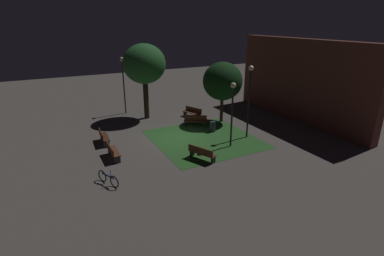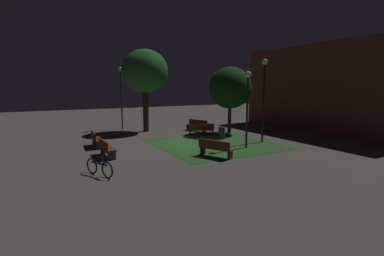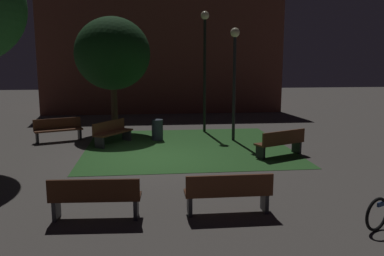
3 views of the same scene
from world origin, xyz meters
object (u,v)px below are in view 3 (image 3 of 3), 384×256
(bench_back_row, at_px, (228,192))
(tree_back_left, at_px, (113,54))
(bench_near_trees, at_px, (95,197))
(lamp_post_plaza_east, at_px, (235,64))
(lamp_post_plaza_west, at_px, (205,52))
(bench_corner, at_px, (281,142))
(trash_bin, at_px, (157,130))
(bench_lawn_edge, at_px, (58,129))
(bench_front_left, at_px, (112,132))

(bench_back_row, height_order, tree_back_left, tree_back_left)
(bench_back_row, bearing_deg, bench_near_trees, 180.00)
(tree_back_left, height_order, lamp_post_plaza_east, tree_back_left)
(tree_back_left, xyz_separation_m, lamp_post_plaza_west, (3.91, -0.29, 0.06))
(bench_corner, relative_size, trash_bin, 2.22)
(bench_near_trees, height_order, bench_back_row, same)
(bench_lawn_edge, xyz_separation_m, tree_back_left, (2.05, 1.66, 2.91))
(bench_near_trees, xyz_separation_m, lamp_post_plaza_east, (4.42, 7.51, 2.49))
(bench_lawn_edge, bearing_deg, bench_front_left, -21.48)
(bench_front_left, distance_m, trash_bin, 1.81)
(bench_lawn_edge, relative_size, lamp_post_plaza_east, 0.43)
(tree_back_left, height_order, lamp_post_plaza_west, lamp_post_plaza_west)
(trash_bin, bearing_deg, bench_corner, -38.14)
(bench_front_left, xyz_separation_m, tree_back_left, (-0.09, 2.51, 2.91))
(lamp_post_plaza_west, bearing_deg, bench_lawn_edge, -167.02)
(bench_corner, bearing_deg, lamp_post_plaza_east, 109.79)
(bench_back_row, distance_m, lamp_post_plaza_west, 9.99)
(bench_back_row, bearing_deg, lamp_post_plaza_east, 77.15)
(bench_front_left, xyz_separation_m, bench_lawn_edge, (-2.14, 0.84, 0.00))
(lamp_post_plaza_east, relative_size, trash_bin, 5.26)
(bench_back_row, bearing_deg, bench_corner, 60.21)
(bench_near_trees, height_order, trash_bin, bench_near_trees)
(bench_near_trees, distance_m, lamp_post_plaza_east, 9.06)
(bench_near_trees, xyz_separation_m, bench_lawn_edge, (-2.41, 8.13, 0.00))
(lamp_post_plaza_west, bearing_deg, bench_back_row, -95.08)
(bench_lawn_edge, bearing_deg, bench_corner, -23.44)
(bench_corner, xyz_separation_m, trash_bin, (-3.97, 3.12, -0.07))
(bench_front_left, bearing_deg, lamp_post_plaza_east, 2.71)
(bench_near_trees, height_order, lamp_post_plaza_east, lamp_post_plaza_east)
(bench_corner, relative_size, lamp_post_plaza_east, 0.42)
(lamp_post_plaza_east, bearing_deg, lamp_post_plaza_west, 113.57)
(bench_lawn_edge, xyz_separation_m, lamp_post_plaza_west, (5.96, 1.37, 2.96))
(lamp_post_plaza_east, xyz_separation_m, trash_bin, (-2.98, 0.35, -2.56))
(bench_near_trees, relative_size, lamp_post_plaza_west, 0.35)
(bench_corner, bearing_deg, bench_near_trees, -138.82)
(bench_front_left, height_order, bench_lawn_edge, same)
(bench_near_trees, relative_size, bench_back_row, 1.01)
(bench_near_trees, xyz_separation_m, bench_back_row, (2.70, -0.00, 0.00))
(bench_corner, bearing_deg, tree_back_left, 138.79)
(bench_near_trees, xyz_separation_m, lamp_post_plaza_west, (3.55, 9.51, 2.96))
(bench_front_left, relative_size, trash_bin, 2.13)
(lamp_post_plaza_west, xyz_separation_m, lamp_post_plaza_east, (0.87, -1.99, -0.47))
(bench_near_trees, xyz_separation_m, trash_bin, (1.44, 7.86, -0.07))
(tree_back_left, distance_m, lamp_post_plaza_east, 5.31)
(bench_back_row, bearing_deg, trash_bin, 99.12)
(bench_near_trees, relative_size, bench_lawn_edge, 0.99)
(bench_near_trees, xyz_separation_m, bench_front_left, (-0.27, 7.29, 0.00))
(lamp_post_plaza_east, height_order, trash_bin, lamp_post_plaza_east)
(bench_back_row, relative_size, trash_bin, 2.18)
(tree_back_left, distance_m, lamp_post_plaza_west, 3.92)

